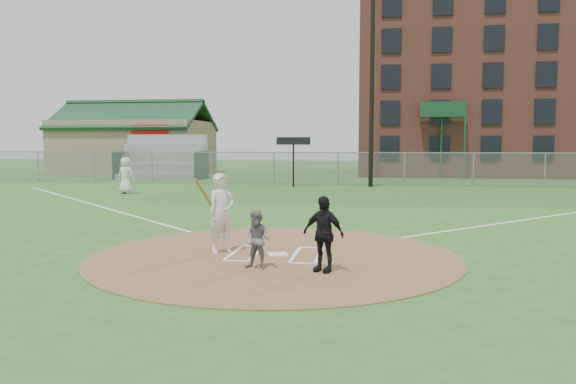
# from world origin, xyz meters

# --- Properties ---
(ground) EXTENTS (140.00, 140.00, 0.00)m
(ground) POSITION_xyz_m (0.00, 0.00, 0.00)
(ground) COLOR #2A5E20
(ground) RESTS_ON ground
(dirt_circle) EXTENTS (8.40, 8.40, 0.02)m
(dirt_circle) POSITION_xyz_m (0.00, 0.00, 0.01)
(dirt_circle) COLOR brown
(dirt_circle) RESTS_ON ground
(home_plate) EXTENTS (0.55, 0.55, 0.03)m
(home_plate) POSITION_xyz_m (0.06, 0.05, 0.03)
(home_plate) COLOR silver
(home_plate) RESTS_ON dirt_circle
(foul_line_first) EXTENTS (17.04, 17.04, 0.01)m
(foul_line_first) POSITION_xyz_m (9.00, 9.00, 0.01)
(foul_line_first) COLOR white
(foul_line_first) RESTS_ON ground
(foul_line_third) EXTENTS (17.04, 17.04, 0.01)m
(foul_line_third) POSITION_xyz_m (-9.00, 9.00, 0.01)
(foul_line_third) COLOR white
(foul_line_third) RESTS_ON ground
(catcher) EXTENTS (0.67, 0.58, 1.19)m
(catcher) POSITION_xyz_m (-0.11, -1.39, 0.62)
(catcher) COLOR slate
(catcher) RESTS_ON dirt_circle
(umpire) EXTENTS (0.96, 0.69, 1.52)m
(umpire) POSITION_xyz_m (1.24, -1.43, 0.78)
(umpire) COLOR black
(umpire) RESTS_ON dirt_circle
(ondeck_player) EXTENTS (1.01, 0.75, 1.86)m
(ondeck_player) POSITION_xyz_m (-10.31, 14.49, 0.93)
(ondeck_player) COLOR silver
(ondeck_player) RESTS_ON ground
(batters_boxes) EXTENTS (2.08, 1.88, 0.01)m
(batters_boxes) POSITION_xyz_m (0.00, 0.15, 0.03)
(batters_boxes) COLOR white
(batters_boxes) RESTS_ON dirt_circle
(batter_at_plate) EXTENTS (0.85, 1.08, 1.86)m
(batter_at_plate) POSITION_xyz_m (-1.28, 0.15, 0.95)
(batter_at_plate) COLOR silver
(batter_at_plate) RESTS_ON dirt_circle
(outfield_fence) EXTENTS (56.08, 0.08, 2.03)m
(outfield_fence) POSITION_xyz_m (0.00, 22.00, 1.02)
(outfield_fence) COLOR slate
(outfield_fence) RESTS_ON ground
(bleachers) EXTENTS (6.08, 3.20, 3.20)m
(bleachers) POSITION_xyz_m (-13.00, 26.20, 1.59)
(bleachers) COLOR #B7BABF
(bleachers) RESTS_ON ground
(clubhouse) EXTENTS (12.20, 8.71, 6.23)m
(clubhouse) POSITION_xyz_m (-18.00, 32.99, 2.39)
(clubhouse) COLOR gray
(clubhouse) RESTS_ON ground
(brick_warehouse) EXTENTS (30.00, 17.17, 15.00)m
(brick_warehouse) POSITION_xyz_m (16.00, 37.96, 7.50)
(brick_warehouse) COLOR brown
(brick_warehouse) RESTS_ON ground
(light_pole) EXTENTS (1.20, 0.30, 12.22)m
(light_pole) POSITION_xyz_m (2.00, 21.00, 6.61)
(light_pole) COLOR black
(light_pole) RESTS_ON ground
(scoreboard_sign) EXTENTS (2.00, 0.10, 2.93)m
(scoreboard_sign) POSITION_xyz_m (-2.50, 20.20, 2.39)
(scoreboard_sign) COLOR black
(scoreboard_sign) RESTS_ON ground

